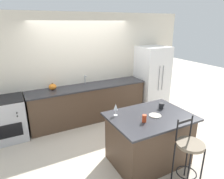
{
  "coord_description": "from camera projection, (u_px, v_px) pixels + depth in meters",
  "views": [
    {
      "loc": [
        -1.7,
        -4.17,
        2.47
      ],
      "look_at": [
        0.14,
        -0.67,
        1.12
      ],
      "focal_mm": 32.0,
      "sensor_mm": 36.0,
      "label": 1
    }
  ],
  "objects": [
    {
      "name": "oven_range",
      "position": [
        7.0,
        119.0,
        4.32
      ],
      "size": [
        0.77,
        0.71,
        0.94
      ],
      "color": "#B7B7BC",
      "rests_on": "ground_plane"
    },
    {
      "name": "pumpkin_decoration",
      "position": [
        53.0,
        87.0,
        4.73
      ],
      "size": [
        0.18,
        0.18,
        0.16
      ],
      "color": "orange",
      "rests_on": "back_counter"
    },
    {
      "name": "sink_faucet",
      "position": [
        85.0,
        79.0,
        5.17
      ],
      "size": [
        0.02,
        0.13,
        0.22
      ],
      "color": "#ADAFB5",
      "rests_on": "back_counter"
    },
    {
      "name": "dinner_plate",
      "position": [
        155.0,
        115.0,
        3.45
      ],
      "size": [
        0.21,
        0.21,
        0.02
      ],
      "color": "beige",
      "rests_on": "kitchen_island"
    },
    {
      "name": "refrigerator",
      "position": [
        152.0,
        78.0,
        5.85
      ],
      "size": [
        0.81,
        0.79,
        1.82
      ],
      "color": "white",
      "rests_on": "ground_plane"
    },
    {
      "name": "back_counter",
      "position": [
        89.0,
        103.0,
        5.2
      ],
      "size": [
        3.02,
        0.67,
        0.94
      ],
      "color": "#4C3828",
      "rests_on": "ground_plane"
    },
    {
      "name": "ground_plane",
      "position": [
        95.0,
        125.0,
        5.04
      ],
      "size": [
        18.0,
        18.0,
        0.0
      ],
      "primitive_type": "plane",
      "color": "beige"
    },
    {
      "name": "wine_glass",
      "position": [
        116.0,
        107.0,
        3.43
      ],
      "size": [
        0.07,
        0.07,
        0.22
      ],
      "color": "white",
      "rests_on": "kitchen_island"
    },
    {
      "name": "tumbler_cup",
      "position": [
        144.0,
        118.0,
        3.23
      ],
      "size": [
        0.07,
        0.07,
        0.12
      ],
      "color": "red",
      "rests_on": "kitchen_island"
    },
    {
      "name": "coffee_mug",
      "position": [
        161.0,
        106.0,
        3.74
      ],
      "size": [
        0.13,
        0.09,
        0.1
      ],
      "color": "#232326",
      "rests_on": "kitchen_island"
    },
    {
      "name": "bar_stool_near",
      "position": [
        189.0,
        151.0,
        3.0
      ],
      "size": [
        0.41,
        0.41,
        1.13
      ],
      "color": "black",
      "rests_on": "ground_plane"
    },
    {
      "name": "wall_back",
      "position": [
        83.0,
        67.0,
        5.18
      ],
      "size": [
        6.0,
        0.07,
        2.7
      ],
      "color": "beige",
      "rests_on": "ground_plane"
    },
    {
      "name": "kitchen_island",
      "position": [
        149.0,
        138.0,
        3.61
      ],
      "size": [
        1.43,
        1.05,
        0.92
      ],
      "color": "#4C3828",
      "rests_on": "ground_plane"
    }
  ]
}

